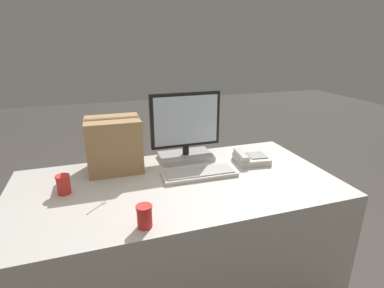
{
  "coord_description": "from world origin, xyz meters",
  "views": [
    {
      "loc": [
        -0.39,
        -1.46,
        1.48
      ],
      "look_at": [
        0.15,
        0.19,
        0.86
      ],
      "focal_mm": 28.0,
      "sensor_mm": 36.0,
      "label": 1
    }
  ],
  "objects_px": {
    "cardboard_box": "(114,145)",
    "desk_phone": "(250,158)",
    "paper_cup_left": "(63,184)",
    "spoon": "(101,205)",
    "monitor": "(186,132)",
    "paper_cup_right": "(145,216)",
    "keyboard": "(199,173)"
  },
  "relations": [
    {
      "from": "monitor",
      "to": "spoon",
      "type": "bearing_deg",
      "value": -142.26
    },
    {
      "from": "monitor",
      "to": "cardboard_box",
      "type": "height_order",
      "value": "monitor"
    },
    {
      "from": "monitor",
      "to": "keyboard",
      "type": "height_order",
      "value": "monitor"
    },
    {
      "from": "keyboard",
      "to": "cardboard_box",
      "type": "height_order",
      "value": "cardboard_box"
    },
    {
      "from": "desk_phone",
      "to": "paper_cup_left",
      "type": "height_order",
      "value": "paper_cup_left"
    },
    {
      "from": "cardboard_box",
      "to": "paper_cup_right",
      "type": "bearing_deg",
      "value": -84.14
    },
    {
      "from": "monitor",
      "to": "spoon",
      "type": "height_order",
      "value": "monitor"
    },
    {
      "from": "desk_phone",
      "to": "paper_cup_left",
      "type": "distance_m",
      "value": 1.12
    },
    {
      "from": "paper_cup_left",
      "to": "paper_cup_right",
      "type": "height_order",
      "value": "same"
    },
    {
      "from": "paper_cup_right",
      "to": "desk_phone",
      "type": "bearing_deg",
      "value": 32.64
    },
    {
      "from": "keyboard",
      "to": "paper_cup_left",
      "type": "relative_size",
      "value": 4.34
    },
    {
      "from": "monitor",
      "to": "paper_cup_left",
      "type": "relative_size",
      "value": 4.51
    },
    {
      "from": "paper_cup_right",
      "to": "cardboard_box",
      "type": "distance_m",
      "value": 0.66
    },
    {
      "from": "spoon",
      "to": "keyboard",
      "type": "bearing_deg",
      "value": -29.84
    },
    {
      "from": "spoon",
      "to": "cardboard_box",
      "type": "height_order",
      "value": "cardboard_box"
    },
    {
      "from": "desk_phone",
      "to": "paper_cup_right",
      "type": "distance_m",
      "value": 0.92
    },
    {
      "from": "desk_phone",
      "to": "paper_cup_left",
      "type": "xyz_separation_m",
      "value": [
        -1.12,
        -0.07,
        0.03
      ]
    },
    {
      "from": "monitor",
      "to": "keyboard",
      "type": "distance_m",
      "value": 0.32
    },
    {
      "from": "monitor",
      "to": "paper_cup_right",
      "type": "distance_m",
      "value": 0.8
    },
    {
      "from": "keyboard",
      "to": "cardboard_box",
      "type": "distance_m",
      "value": 0.54
    },
    {
      "from": "spoon",
      "to": "cardboard_box",
      "type": "bearing_deg",
      "value": 28.91
    },
    {
      "from": "monitor",
      "to": "paper_cup_right",
      "type": "bearing_deg",
      "value": -119.9
    },
    {
      "from": "paper_cup_right",
      "to": "cardboard_box",
      "type": "relative_size",
      "value": 0.31
    },
    {
      "from": "cardboard_box",
      "to": "desk_phone",
      "type": "bearing_deg",
      "value": -10.42
    },
    {
      "from": "desk_phone",
      "to": "spoon",
      "type": "relative_size",
      "value": 2.0
    },
    {
      "from": "paper_cup_left",
      "to": "spoon",
      "type": "bearing_deg",
      "value": -45.97
    },
    {
      "from": "desk_phone",
      "to": "cardboard_box",
      "type": "xyz_separation_m",
      "value": [
        -0.84,
        0.15,
        0.14
      ]
    },
    {
      "from": "desk_phone",
      "to": "spoon",
      "type": "bearing_deg",
      "value": -158.59
    },
    {
      "from": "desk_phone",
      "to": "monitor",
      "type": "bearing_deg",
      "value": 160.61
    },
    {
      "from": "paper_cup_left",
      "to": "paper_cup_right",
      "type": "relative_size",
      "value": 1.0
    },
    {
      "from": "monitor",
      "to": "paper_cup_left",
      "type": "distance_m",
      "value": 0.8
    },
    {
      "from": "cardboard_box",
      "to": "monitor",
      "type": "bearing_deg",
      "value": 3.84
    }
  ]
}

